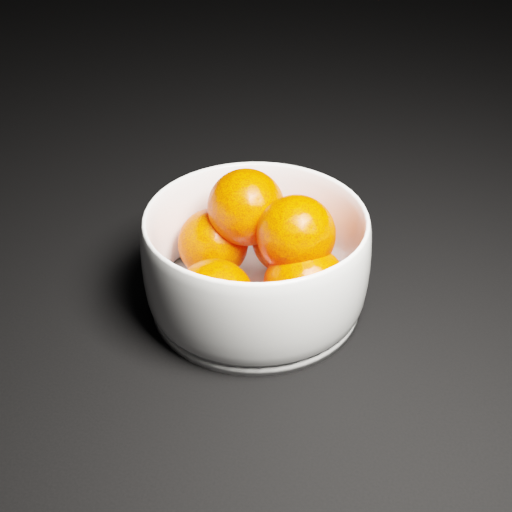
# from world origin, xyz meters

# --- Properties ---
(ground) EXTENTS (3.00, 3.00, 0.00)m
(ground) POSITION_xyz_m (0.00, 0.00, 0.00)
(ground) COLOR black
(ground) RESTS_ON ground
(bowl) EXTENTS (0.20, 0.20, 0.10)m
(bowl) POSITION_xyz_m (-0.22, -0.23, 0.05)
(bowl) COLOR white
(bowl) RESTS_ON ground
(orange_pile) EXTENTS (0.16, 0.17, 0.11)m
(orange_pile) POSITION_xyz_m (-0.22, -0.23, 0.06)
(orange_pile) COLOR #FE3800
(orange_pile) RESTS_ON bowl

